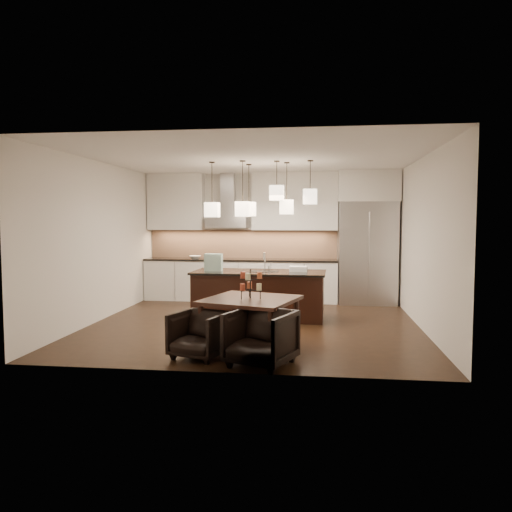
# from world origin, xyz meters

# --- Properties ---
(floor) EXTENTS (5.50, 5.50, 0.02)m
(floor) POSITION_xyz_m (0.00, 0.00, -0.01)
(floor) COLOR black
(floor) RESTS_ON ground
(ceiling) EXTENTS (5.50, 5.50, 0.02)m
(ceiling) POSITION_xyz_m (0.00, 0.00, 2.81)
(ceiling) COLOR white
(ceiling) RESTS_ON wall_back
(wall_back) EXTENTS (5.50, 0.02, 2.80)m
(wall_back) POSITION_xyz_m (0.00, 2.76, 1.40)
(wall_back) COLOR silver
(wall_back) RESTS_ON ground
(wall_front) EXTENTS (5.50, 0.02, 2.80)m
(wall_front) POSITION_xyz_m (0.00, -2.76, 1.40)
(wall_front) COLOR silver
(wall_front) RESTS_ON ground
(wall_left) EXTENTS (0.02, 5.50, 2.80)m
(wall_left) POSITION_xyz_m (-2.76, 0.00, 1.40)
(wall_left) COLOR silver
(wall_left) RESTS_ON ground
(wall_right) EXTENTS (0.02, 5.50, 2.80)m
(wall_right) POSITION_xyz_m (2.76, 0.00, 1.40)
(wall_right) COLOR silver
(wall_right) RESTS_ON ground
(refrigerator) EXTENTS (1.20, 0.72, 2.15)m
(refrigerator) POSITION_xyz_m (2.10, 2.38, 1.07)
(refrigerator) COLOR #B7B7BA
(refrigerator) RESTS_ON floor
(fridge_panel) EXTENTS (1.26, 0.72, 0.65)m
(fridge_panel) POSITION_xyz_m (2.10, 2.38, 2.47)
(fridge_panel) COLOR silver
(fridge_panel) RESTS_ON refrigerator
(lower_cabinets) EXTENTS (4.21, 0.62, 0.88)m
(lower_cabinets) POSITION_xyz_m (-0.62, 2.43, 0.44)
(lower_cabinets) COLOR silver
(lower_cabinets) RESTS_ON floor
(countertop) EXTENTS (4.21, 0.66, 0.04)m
(countertop) POSITION_xyz_m (-0.62, 2.43, 0.90)
(countertop) COLOR black
(countertop) RESTS_ON lower_cabinets
(backsplash) EXTENTS (4.21, 0.02, 0.63)m
(backsplash) POSITION_xyz_m (-0.62, 2.73, 1.24)
(backsplash) COLOR tan
(backsplash) RESTS_ON countertop
(upper_cab_left) EXTENTS (1.25, 0.35, 1.25)m
(upper_cab_left) POSITION_xyz_m (-2.10, 2.57, 2.17)
(upper_cab_left) COLOR silver
(upper_cab_left) RESTS_ON wall_back
(upper_cab_right) EXTENTS (1.85, 0.35, 1.25)m
(upper_cab_right) POSITION_xyz_m (0.55, 2.57, 2.17)
(upper_cab_right) COLOR silver
(upper_cab_right) RESTS_ON wall_back
(hood_canopy) EXTENTS (0.90, 0.52, 0.24)m
(hood_canopy) POSITION_xyz_m (-0.93, 2.48, 1.72)
(hood_canopy) COLOR #B7B7BA
(hood_canopy) RESTS_ON wall_back
(hood_chimney) EXTENTS (0.30, 0.28, 0.96)m
(hood_chimney) POSITION_xyz_m (-0.93, 2.59, 2.32)
(hood_chimney) COLOR #B7B7BA
(hood_chimney) RESTS_ON hood_canopy
(fruit_bowl) EXTENTS (0.31, 0.31, 0.06)m
(fruit_bowl) POSITION_xyz_m (-1.63, 2.38, 0.95)
(fruit_bowl) COLOR silver
(fruit_bowl) RESTS_ON countertop
(island_body) EXTENTS (2.34, 1.00, 0.81)m
(island_body) POSITION_xyz_m (0.01, 0.54, 0.41)
(island_body) COLOR black
(island_body) RESTS_ON floor
(island_top) EXTENTS (2.41, 1.07, 0.04)m
(island_top) POSITION_xyz_m (0.01, 0.54, 0.83)
(island_top) COLOR black
(island_top) RESTS_ON island_body
(faucet) EXTENTS (0.10, 0.22, 0.35)m
(faucet) POSITION_xyz_m (0.11, 0.63, 1.02)
(faucet) COLOR silver
(faucet) RESTS_ON island_top
(tote_bag) EXTENTS (0.32, 0.18, 0.31)m
(tote_bag) POSITION_xyz_m (-0.81, 0.48, 1.01)
(tote_bag) COLOR #285F41
(tote_bag) RESTS_ON island_top
(food_container) EXTENTS (0.32, 0.23, 0.09)m
(food_container) POSITION_xyz_m (0.72, 0.60, 0.90)
(food_container) COLOR silver
(food_container) RESTS_ON island_top
(dining_table) EXTENTS (1.44, 1.44, 0.70)m
(dining_table) POSITION_xyz_m (0.15, -1.60, 0.35)
(dining_table) COLOR black
(dining_table) RESTS_ON floor
(candelabra) EXTENTS (0.42, 0.42, 0.41)m
(candelabra) POSITION_xyz_m (0.15, -1.60, 0.90)
(candelabra) COLOR black
(candelabra) RESTS_ON dining_table
(candle_a) EXTENTS (0.09, 0.09, 0.09)m
(candle_a) POSITION_xyz_m (0.27, -1.64, 0.86)
(candle_a) COLOR beige
(candle_a) RESTS_ON candelabra
(candle_b) EXTENTS (0.09, 0.09, 0.09)m
(candle_b) POSITION_xyz_m (0.12, -1.48, 0.86)
(candle_b) COLOR #C15F38
(candle_b) RESTS_ON candelabra
(candle_c) EXTENTS (0.09, 0.09, 0.09)m
(candle_c) POSITION_xyz_m (0.05, -1.69, 0.86)
(candle_c) COLOR #A03D27
(candle_c) RESTS_ON candelabra
(candle_d) EXTENTS (0.09, 0.09, 0.09)m
(candle_d) POSITION_xyz_m (0.27, -1.55, 1.01)
(candle_d) COLOR #C15F38
(candle_d) RESTS_ON candelabra
(candle_e) EXTENTS (0.09, 0.09, 0.09)m
(candle_e) POSITION_xyz_m (0.04, -1.55, 1.01)
(candle_e) COLOR #A03D27
(candle_e) RESTS_ON candelabra
(candle_f) EXTENTS (0.09, 0.09, 0.09)m
(candle_f) POSITION_xyz_m (0.13, -1.72, 1.01)
(candle_f) COLOR beige
(candle_f) RESTS_ON candelabra
(armchair_left) EXTENTS (0.82, 0.83, 0.60)m
(armchair_left) POSITION_xyz_m (-0.43, -2.16, 0.30)
(armchair_left) COLOR black
(armchair_left) RESTS_ON floor
(armchair_right) EXTENTS (0.95, 0.96, 0.68)m
(armchair_right) POSITION_xyz_m (0.39, -2.40, 0.34)
(armchair_right) COLOR black
(armchair_right) RESTS_ON floor
(pendant_a) EXTENTS (0.24, 0.24, 0.26)m
(pendant_a) POSITION_xyz_m (-0.81, 0.39, 1.95)
(pendant_a) COLOR beige
(pendant_a) RESTS_ON ceiling
(pendant_b) EXTENTS (0.24, 0.24, 0.26)m
(pendant_b) POSITION_xyz_m (-0.21, 0.83, 1.97)
(pendant_b) COLOR beige
(pendant_b) RESTS_ON ceiling
(pendant_c) EXTENTS (0.24, 0.24, 0.26)m
(pendant_c) POSITION_xyz_m (0.34, 0.38, 2.24)
(pendant_c) COLOR beige
(pendant_c) RESTS_ON ceiling
(pendant_d) EXTENTS (0.24, 0.24, 0.26)m
(pendant_d) POSITION_xyz_m (0.50, 0.61, 2.00)
(pendant_d) COLOR beige
(pendant_d) RESTS_ON ceiling
(pendant_e) EXTENTS (0.24, 0.24, 0.26)m
(pendant_e) POSITION_xyz_m (0.92, 0.36, 2.17)
(pendant_e) COLOR beige
(pendant_e) RESTS_ON ceiling
(pendant_f) EXTENTS (0.24, 0.24, 0.26)m
(pendant_f) POSITION_xyz_m (-0.24, 0.27, 1.96)
(pendant_f) COLOR beige
(pendant_f) RESTS_ON ceiling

